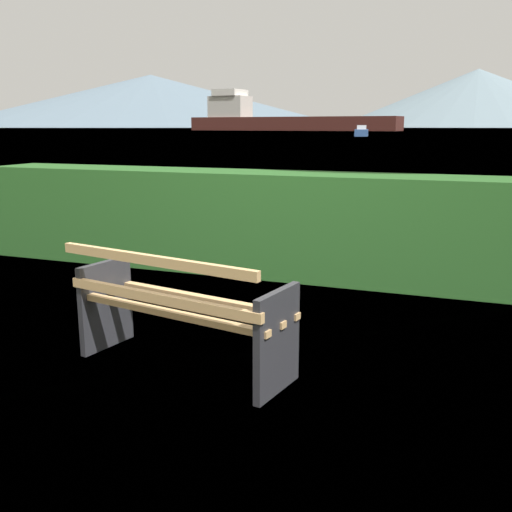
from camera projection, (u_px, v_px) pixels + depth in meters
ground_plane at (187, 365)px, 4.15m from camera, size 1400.00×1400.00×0.00m
water_surface at (472, 129)px, 284.17m from camera, size 620.00×620.00×0.00m
park_bench at (180, 311)px, 4.01m from camera, size 1.66×0.86×0.87m
hedge_row at (297, 225)px, 6.56m from camera, size 7.98×0.79×1.16m
cargo_ship_large at (276, 119)px, 192.46m from camera, size 72.47×18.79×13.61m
sailboat_mid at (362, 132)px, 91.49m from camera, size 3.03×6.86×1.71m
tender_far at (384, 128)px, 176.38m from camera, size 3.87×7.33×2.40m
distant_hills at (449, 98)px, 508.22m from camera, size 1007.27×425.41×51.88m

